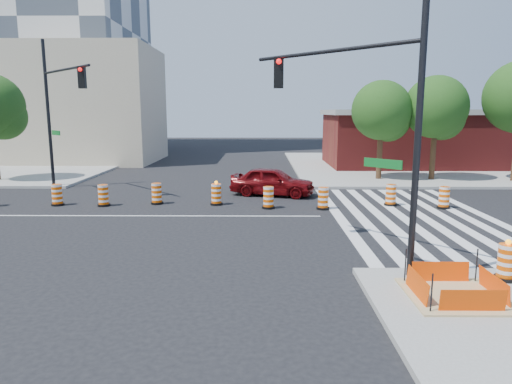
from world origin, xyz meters
The scene contains 21 objects.
ground centered at (0.00, 0.00, 0.00)m, with size 120.00×120.00×0.00m, color black.
sidewalk_ne centered at (18.00, 18.00, 0.07)m, with size 22.00×22.00×0.15m, color gray.
crosswalk_east centered at (10.95, 0.00, 0.01)m, with size 6.75×13.50×0.01m.
lane_centerline centered at (0.00, 0.00, 0.01)m, with size 14.00×0.12×0.01m, color silver.
excavation_pit centered at (9.00, -9.00, 0.22)m, with size 2.20×2.20×0.90m.
brick_storefront centered at (18.00, 18.00, 2.32)m, with size 16.50×8.50×4.60m.
beige_midrise centered at (-12.00, 22.00, 5.00)m, with size 14.00×10.00×10.00m, color #BCAD8F.
red_coupe centered at (5.06, 4.98, 0.76)m, with size 1.80×4.48×1.53m, color #5E080B.
signal_pole_se centered at (7.28, -6.38, 4.77)m, with size 4.14×4.37×7.78m.
signal_pole_nw centered at (-6.68, 6.08, 5.10)m, with size 4.36×4.73×8.33m.
pit_drum centered at (10.77, -7.89, 0.60)m, with size 0.55×0.55×1.09m.
tree_north_c centered at (12.15, 10.29, 4.31)m, with size 3.82×3.78×6.42m.
tree_north_d centered at (15.54, 10.17, 4.50)m, with size 3.96×3.95×6.71m.
median_drum_2 centered at (-5.35, 2.21, 0.48)m, with size 0.60×0.60×1.02m.
median_drum_3 centered at (-3.08, 2.09, 0.48)m, with size 0.60×0.60×1.02m.
median_drum_4 centered at (-0.64, 2.59, 0.48)m, with size 0.60×0.60×1.02m.
median_drum_5 centered at (2.28, 2.41, 0.49)m, with size 0.60×0.60×1.18m.
median_drum_6 centered at (4.79, 1.61, 0.48)m, with size 0.60×0.60×1.02m.
median_drum_7 centered at (7.31, 1.45, 0.48)m, with size 0.60×0.60×1.02m.
median_drum_8 centered at (10.67, 2.32, 0.48)m, with size 0.60×0.60×1.02m.
median_drum_9 centered at (12.96, 1.69, 0.48)m, with size 0.60×0.60×1.02m.
Camera 1 is at (4.41, -19.20, 4.46)m, focal length 32.00 mm.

